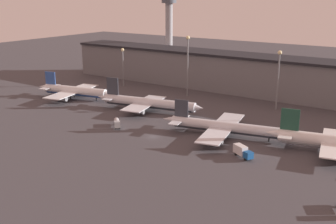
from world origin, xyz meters
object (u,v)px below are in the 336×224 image
(service_vehicle_3, at_px, (243,151))
(control_tower, at_px, (169,27))
(airplane_2, at_px, (226,127))
(service_vehicle_2, at_px, (117,123))
(airplane_0, at_px, (74,91))
(airplane_1, at_px, (148,103))

(service_vehicle_3, relative_size, control_tower, 0.16)
(airplane_2, relative_size, service_vehicle_2, 6.94)
(airplane_0, relative_size, service_vehicle_2, 5.90)
(airplane_0, height_order, control_tower, control_tower)
(airplane_2, height_order, service_vehicle_3, airplane_2)
(airplane_2, xyz_separation_m, control_tower, (-85.83, 90.60, 25.32))
(airplane_2, relative_size, service_vehicle_3, 6.24)
(service_vehicle_3, xyz_separation_m, control_tower, (-99.11, 105.59, 26.61))
(service_vehicle_3, height_order, control_tower, control_tower)
(airplane_0, xyz_separation_m, service_vehicle_3, (98.49, -23.85, -1.64))
(airplane_1, relative_size, service_vehicle_3, 6.34)
(airplane_0, xyz_separation_m, service_vehicle_2, (46.50, -22.71, -1.93))
(control_tower, bearing_deg, service_vehicle_3, -46.81)
(airplane_2, bearing_deg, control_tower, 121.46)
(service_vehicle_3, bearing_deg, airplane_1, -175.26)
(airplane_1, relative_size, service_vehicle_2, 7.05)
(service_vehicle_2, bearing_deg, airplane_1, 145.23)
(airplane_1, height_order, service_vehicle_2, airplane_1)
(airplane_0, height_order, airplane_2, airplane_0)
(service_vehicle_2, bearing_deg, control_tower, 160.76)
(service_vehicle_2, height_order, service_vehicle_3, service_vehicle_3)
(service_vehicle_2, relative_size, service_vehicle_3, 0.90)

